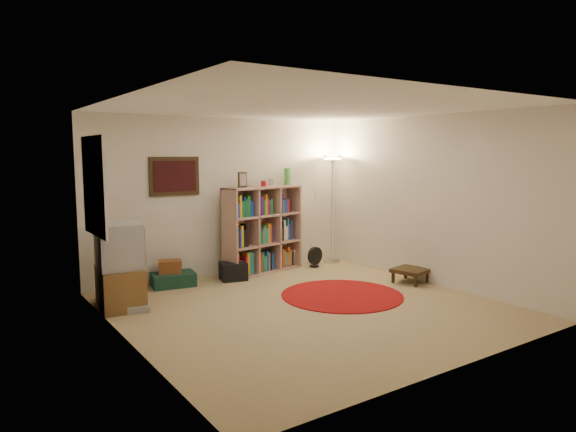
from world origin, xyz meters
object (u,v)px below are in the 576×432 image
(tv_stand, at_px, (120,267))
(floor_lamp, at_px, (332,174))
(suitcase, at_px, (173,279))
(floor_fan, at_px, (315,257))
(side_table, at_px, (411,271))
(bookshelf, at_px, (262,231))

(tv_stand, bearing_deg, floor_lamp, 14.43)
(tv_stand, xyz_separation_m, suitcase, (0.94, 0.62, -0.42))
(floor_fan, bearing_deg, floor_lamp, 5.88)
(tv_stand, bearing_deg, floor_fan, 13.37)
(tv_stand, xyz_separation_m, side_table, (3.98, -1.20, -0.34))
(bookshelf, xyz_separation_m, floor_lamp, (1.41, -0.07, 0.90))
(floor_lamp, height_order, suitcase, floor_lamp)
(floor_lamp, bearing_deg, floor_fan, -163.85)
(tv_stand, bearing_deg, suitcase, 39.12)
(bookshelf, height_order, floor_lamp, floor_lamp)
(floor_fan, bearing_deg, bookshelf, 157.36)
(side_table, bearing_deg, suitcase, 149.19)
(floor_fan, relative_size, side_table, 0.62)
(side_table, bearing_deg, floor_fan, 108.49)
(bookshelf, distance_m, side_table, 2.44)
(suitcase, xyz_separation_m, side_table, (3.04, -1.81, 0.08))
(suitcase, bearing_deg, floor_lamp, 8.95)
(bookshelf, relative_size, floor_lamp, 0.89)
(floor_lamp, distance_m, side_table, 2.28)
(bookshelf, height_order, suitcase, bookshelf)
(floor_lamp, xyz_separation_m, suitcase, (-2.96, 0.02, -1.48))
(bookshelf, xyz_separation_m, suitcase, (-1.55, -0.05, -0.58))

